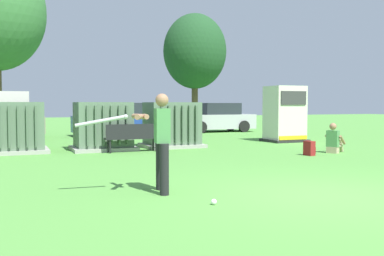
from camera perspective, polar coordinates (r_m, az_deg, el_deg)
name	(u,v)px	position (r m, az deg, el deg)	size (l,w,h in m)	color
ground_plane	(324,196)	(7.89, 16.68, -8.41)	(96.00, 96.00, 0.00)	#51933D
transformer_west	(13,128)	(15.21, -22.02, -0.02)	(2.10, 1.70, 1.62)	#9E9B93
transformer_mid_west	(103,127)	(15.24, -11.40, 0.15)	(2.10, 1.70, 1.62)	#9E9B93
transformer_mid_east	(172,125)	(16.02, -2.62, 0.35)	(2.10, 1.70, 1.62)	#9E9B93
generator_enclosure	(285,114)	(18.75, 11.86, 1.75)	(1.60, 1.40, 2.30)	#262626
park_bench	(133,136)	(14.42, -7.62, -0.99)	(1.81, 0.43, 0.92)	black
batter	(159,137)	(7.75, -4.29, -1.20)	(1.61, 0.75, 1.74)	black
sports_ball	(214,202)	(6.93, 2.83, -9.49)	(0.09, 0.09, 0.09)	white
seated_spectator	(334,141)	(14.82, 17.82, -1.62)	(0.79, 0.67, 0.96)	tan
backpack	(310,148)	(13.86, 14.91, -2.56)	(0.29, 0.34, 0.44)	maroon
tree_center_left	(195,52)	(23.07, 0.36, 9.81)	(3.24, 3.24, 6.20)	brown
parked_car_right_of_center	(118,120)	(22.23, -9.57, 0.98)	(4.28, 2.09, 1.62)	navy
parked_car_rightmost	(217,118)	(24.95, 3.23, 1.25)	(4.22, 1.96, 1.62)	#B2B2B7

